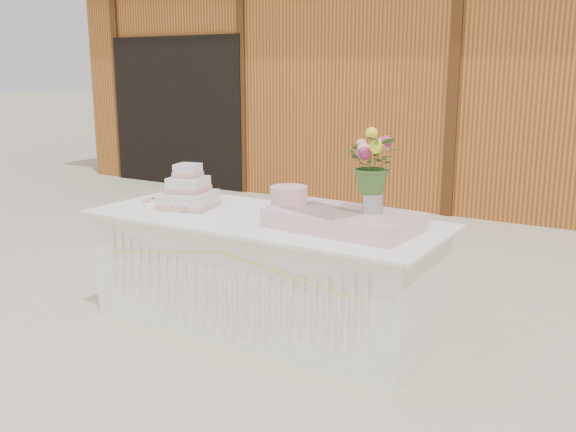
% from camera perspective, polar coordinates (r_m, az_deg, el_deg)
% --- Properties ---
extents(ground, '(80.00, 80.00, 0.00)m').
position_cam_1_polar(ground, '(4.48, -2.02, -9.75)').
color(ground, beige).
rests_on(ground, ground).
extents(barn, '(12.60, 4.60, 3.30)m').
position_cam_1_polar(barn, '(9.72, 18.08, 12.01)').
color(barn, '#AF6B24').
rests_on(barn, ground).
extents(cake_table, '(2.40, 1.00, 0.77)m').
position_cam_1_polar(cake_table, '(4.35, -2.10, -5.05)').
color(cake_table, white).
rests_on(cake_table, ground).
extents(wedding_cake, '(0.41, 0.41, 0.31)m').
position_cam_1_polar(wedding_cake, '(4.58, -8.83, 2.05)').
color(wedding_cake, silver).
rests_on(wedding_cake, cake_table).
extents(pink_cake_stand, '(0.30, 0.30, 0.22)m').
position_cam_1_polar(pink_cake_stand, '(4.16, 0.07, 1.34)').
color(pink_cake_stand, silver).
rests_on(pink_cake_stand, cake_table).
extents(satin_runner, '(0.93, 0.58, 0.11)m').
position_cam_1_polar(satin_runner, '(3.94, 4.94, -0.35)').
color(satin_runner, '#F8CAC7').
rests_on(satin_runner, cake_table).
extents(flower_vase, '(0.12, 0.12, 0.17)m').
position_cam_1_polar(flower_vase, '(3.88, 7.58, 1.51)').
color(flower_vase, '#ABABB0').
rests_on(flower_vase, satin_runner).
extents(bouquet, '(0.38, 0.35, 0.35)m').
position_cam_1_polar(bouquet, '(3.84, 7.70, 5.31)').
color(bouquet, '#3C6227').
rests_on(bouquet, flower_vase).
extents(loose_flowers, '(0.16, 0.32, 0.02)m').
position_cam_1_polar(loose_flowers, '(4.89, -11.85, 1.44)').
color(loose_flowers, pink).
rests_on(loose_flowers, cake_table).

